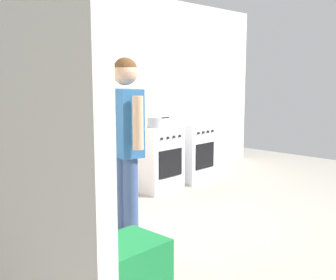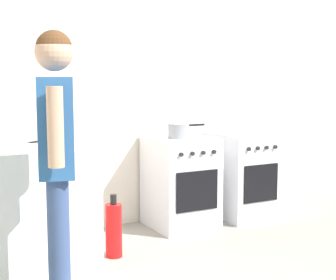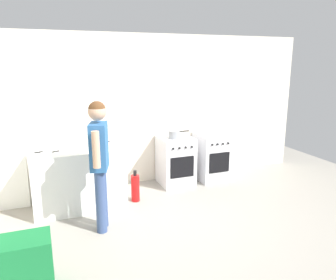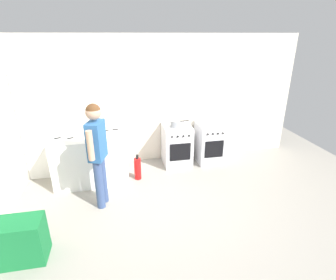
# 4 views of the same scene
# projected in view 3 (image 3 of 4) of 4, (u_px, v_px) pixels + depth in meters

# --- Properties ---
(ground_plane) EXTENTS (8.00, 8.00, 0.00)m
(ground_plane) POSITION_uv_depth(u_px,v_px,m) (196.00, 227.00, 4.33)
(ground_plane) COLOR gray
(back_wall) EXTENTS (6.00, 0.10, 2.60)m
(back_wall) POSITION_uv_depth(u_px,v_px,m) (150.00, 110.00, 5.80)
(back_wall) COLOR silver
(back_wall) RESTS_ON ground
(counter_unit) EXTENTS (1.30, 0.70, 0.90)m
(counter_unit) POSITION_uv_depth(u_px,v_px,m) (79.00, 178.00, 4.85)
(counter_unit) COLOR white
(counter_unit) RESTS_ON ground
(oven_left) EXTENTS (0.56, 0.62, 0.85)m
(oven_left) POSITION_uv_depth(u_px,v_px,m) (176.00, 161.00, 5.79)
(oven_left) COLOR silver
(oven_left) RESTS_ON ground
(oven_right) EXTENTS (0.52, 0.62, 0.85)m
(oven_right) POSITION_uv_depth(u_px,v_px,m) (211.00, 157.00, 6.03)
(oven_right) COLOR silver
(oven_right) RESTS_ON ground
(pot) EXTENTS (0.37, 0.19, 0.13)m
(pot) POSITION_uv_depth(u_px,v_px,m) (174.00, 135.00, 5.60)
(pot) COLOR gray
(pot) RESTS_ON oven_left
(knife_carving) EXTENTS (0.30, 0.20, 0.01)m
(knife_carving) POSITION_uv_depth(u_px,v_px,m) (91.00, 145.00, 4.97)
(knife_carving) COLOR silver
(knife_carving) RESTS_ON counter_unit
(knife_utility) EXTENTS (0.24, 0.12, 0.01)m
(knife_utility) POSITION_uv_depth(u_px,v_px,m) (51.00, 152.00, 4.55)
(knife_utility) COLOR silver
(knife_utility) RESTS_ON counter_unit
(knife_paring) EXTENTS (0.21, 0.04, 0.01)m
(knife_paring) POSITION_uv_depth(u_px,v_px,m) (104.00, 142.00, 5.12)
(knife_paring) COLOR silver
(knife_paring) RESTS_ON counter_unit
(knife_bread) EXTENTS (0.34, 0.15, 0.01)m
(knife_bread) POSITION_uv_depth(u_px,v_px,m) (46.00, 151.00, 4.62)
(knife_bread) COLOR silver
(knife_bread) RESTS_ON counter_unit
(person) EXTENTS (0.29, 0.55, 1.68)m
(person) POSITION_uv_depth(u_px,v_px,m) (99.00, 155.00, 4.06)
(person) COLOR #384C7A
(person) RESTS_ON ground
(fire_extinguisher) EXTENTS (0.13, 0.13, 0.50)m
(fire_extinguisher) POSITION_uv_depth(u_px,v_px,m) (135.00, 188.00, 5.10)
(fire_extinguisher) COLOR red
(fire_extinguisher) RESTS_ON ground
(recycling_crate_lower) EXTENTS (0.52, 0.36, 0.28)m
(recycling_crate_lower) POSITION_uv_depth(u_px,v_px,m) (25.00, 280.00, 3.07)
(recycling_crate_lower) COLOR #197238
(recycling_crate_lower) RESTS_ON ground
(recycling_crate_upper) EXTENTS (0.52, 0.36, 0.28)m
(recycling_crate_upper) POSITION_uv_depth(u_px,v_px,m) (22.00, 253.00, 3.01)
(recycling_crate_upper) COLOR #197238
(recycling_crate_upper) RESTS_ON recycling_crate_lower
(larder_cabinet) EXTENTS (0.48, 0.44, 2.00)m
(larder_cabinet) POSITION_uv_depth(u_px,v_px,m) (7.00, 140.00, 4.83)
(larder_cabinet) COLOR white
(larder_cabinet) RESTS_ON ground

